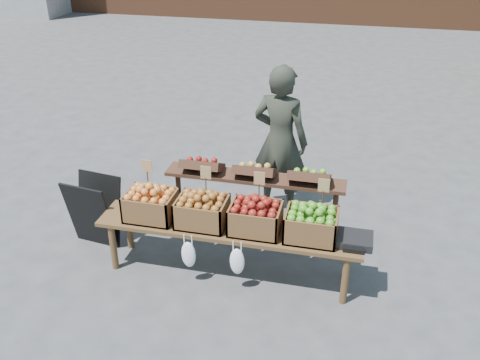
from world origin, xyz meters
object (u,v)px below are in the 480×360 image
(display_bench, at_px, (229,250))
(vendor, at_px, (280,141))
(chalkboard_sign, at_px, (94,211))
(crate_russet_pears, at_px, (202,212))
(crate_golden_apples, at_px, (151,205))
(weighing_scale, at_px, (355,240))
(crate_red_apples, at_px, (255,218))
(crate_green_apples, at_px, (311,225))
(back_table, at_px, (254,198))

(display_bench, bearing_deg, vendor, 79.05)
(chalkboard_sign, height_order, crate_russet_pears, crate_russet_pears)
(display_bench, bearing_deg, crate_golden_apples, 180.00)
(weighing_scale, bearing_deg, crate_red_apples, 180.00)
(crate_green_apples, bearing_deg, back_table, 134.62)
(back_table, xyz_separation_m, display_bench, (-0.11, -0.72, -0.24))
(chalkboard_sign, relative_size, weighing_scale, 2.42)
(vendor, distance_m, back_table, 0.84)
(back_table, relative_size, crate_green_apples, 4.20)
(chalkboard_sign, distance_m, crate_russet_pears, 1.37)
(vendor, bearing_deg, weighing_scale, 137.05)
(chalkboard_sign, xyz_separation_m, display_bench, (1.60, -0.20, -0.13))
(display_bench, distance_m, crate_golden_apples, 0.93)
(weighing_scale, bearing_deg, crate_green_apples, 180.00)
(weighing_scale, bearing_deg, crate_russet_pears, 180.00)
(vendor, height_order, crate_red_apples, vendor)
(crate_red_apples, xyz_separation_m, crate_green_apples, (0.55, 0.00, 0.00))
(crate_golden_apples, xyz_separation_m, crate_green_apples, (1.65, 0.00, 0.00))
(vendor, height_order, crate_golden_apples, vendor)
(crate_golden_apples, bearing_deg, vendor, 52.37)
(chalkboard_sign, distance_m, crate_golden_apples, 0.86)
(display_bench, relative_size, weighing_scale, 7.94)
(chalkboard_sign, bearing_deg, vendor, 41.10)
(back_table, height_order, weighing_scale, back_table)
(display_bench, relative_size, crate_russet_pears, 5.40)
(weighing_scale, bearing_deg, crate_golden_apples, 180.00)
(crate_golden_apples, distance_m, crate_green_apples, 1.65)
(vendor, xyz_separation_m, crate_green_apples, (0.55, -1.43, -0.23))
(crate_golden_apples, height_order, crate_red_apples, same)
(crate_golden_apples, xyz_separation_m, crate_russet_pears, (0.55, 0.00, 0.00))
(crate_golden_apples, relative_size, crate_russet_pears, 1.00)
(back_table, bearing_deg, crate_red_apples, -77.44)
(back_table, relative_size, crate_red_apples, 4.20)
(crate_russet_pears, bearing_deg, weighing_scale, 0.00)
(display_bench, xyz_separation_m, crate_russet_pears, (-0.27, 0.00, 0.42))
(crate_green_apples, xyz_separation_m, weighing_scale, (0.43, 0.00, -0.10))
(vendor, xyz_separation_m, display_bench, (-0.28, -1.43, -0.65))
(chalkboard_sign, bearing_deg, crate_red_apples, 1.82)
(back_table, distance_m, crate_russet_pears, 0.84)
(back_table, bearing_deg, display_bench, -99.04)
(vendor, relative_size, chalkboard_sign, 2.28)
(chalkboard_sign, height_order, display_bench, chalkboard_sign)
(display_bench, bearing_deg, crate_russet_pears, 180.00)
(chalkboard_sign, xyz_separation_m, weighing_scale, (2.85, -0.20, 0.20))
(vendor, height_order, display_bench, vendor)
(chalkboard_sign, relative_size, crate_green_apples, 1.65)
(display_bench, xyz_separation_m, weighing_scale, (1.25, 0.00, 0.33))
(vendor, distance_m, display_bench, 1.59)
(crate_golden_apples, relative_size, crate_red_apples, 1.00)
(crate_golden_apples, height_order, weighing_scale, crate_golden_apples)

